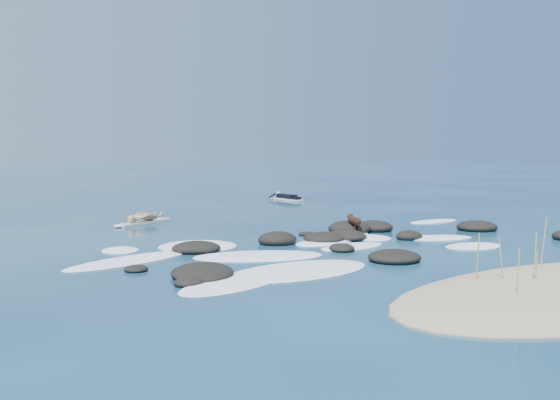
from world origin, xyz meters
TOP-DOWN VIEW (x-y plane):
  - ground at (0.00, 0.00)m, footprint 160.00×160.00m
  - reef_rocks at (0.08, -0.93)m, footprint 14.07×6.27m
  - breaking_foam at (-2.29, -1.39)m, footprint 15.58×7.49m
  - standing_surfer_rig at (-3.67, 6.78)m, footprint 2.76×1.65m
  - paddling_surfer_rig at (6.19, 12.58)m, footprint 1.11×2.49m
  - dog at (1.24, 0.45)m, footprint 0.46×1.04m

SIDE VIEW (x-z plane):
  - ground at x=0.00m, z-range 0.00..0.00m
  - breaking_foam at x=-2.29m, z-range -0.05..0.07m
  - reef_rocks at x=0.08m, z-range -0.16..0.37m
  - paddling_surfer_rig at x=6.19m, z-range -0.07..0.36m
  - dog at x=1.24m, z-range 0.11..0.78m
  - standing_surfer_rig at x=-3.67m, z-range -0.18..1.52m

